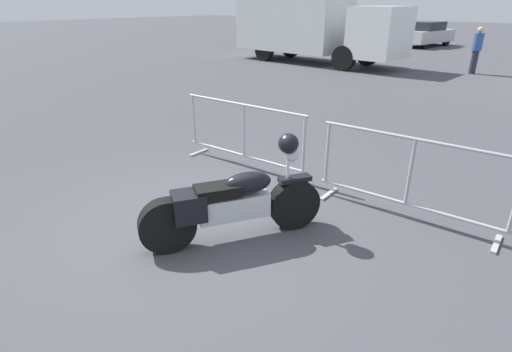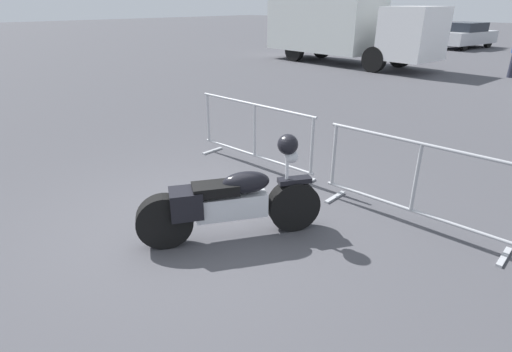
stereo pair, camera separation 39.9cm
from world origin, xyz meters
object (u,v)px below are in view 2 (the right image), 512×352
Objects in this scene: crowd_barrier_near at (254,135)px; box_truck at (340,24)px; motorcycle at (231,202)px; parked_car_silver at (466,35)px; parked_car_blue at (420,32)px; parked_car_black at (374,31)px; crowd_barrier_far at (415,183)px.

box_truck is (-6.00, 11.28, 1.08)m from crowd_barrier_near.
motorcycle is 0.43× the size of parked_car_silver.
motorcycle is 25.22m from parked_car_blue.
crowd_barrier_near is 23.15m from parked_car_blue.
crowd_barrier_near is 12.82m from box_truck.
box_truck is (-7.34, 13.00, 1.18)m from motorcycle.
parked_car_silver is (5.70, 0.43, 0.03)m from parked_car_black.
parked_car_blue is at bearing 114.06° from crowd_barrier_far.
parked_car_silver is (1.71, 10.58, -0.91)m from box_truck.
parked_car_black is 5.71m from parked_car_silver.
crowd_barrier_far is (2.69, 0.00, 0.00)m from crowd_barrier_near.
parked_car_blue reaches higher than crowd_barrier_far.
parked_car_blue is (-9.83, 22.02, 0.18)m from crowd_barrier_far.
parked_car_black is (-3.99, 10.15, -0.93)m from box_truck.
crowd_barrier_far is 22.95m from parked_car_silver.
motorcycle is at bearing -127.98° from crowd_barrier_far.
motorcycle is 0.24× the size of box_truck.
parked_car_silver reaches higher than motorcycle.
motorcycle is at bearing -52.03° from crowd_barrier_near.
crowd_barrier_near is at bearing 68.88° from motorcycle.
parked_car_black reaches higher than crowd_barrier_near.
parked_car_black is at bearing 115.26° from box_truck.
box_truck is 1.83× the size of parked_car_black.
parked_car_black is (-12.68, 21.43, 0.15)m from crowd_barrier_far.
crowd_barrier_far is at bearing -7.08° from motorcycle.
parked_car_silver is at bearing -76.56° from parked_car_black.
parked_car_black is at bearing 56.99° from motorcycle.
box_truck is 10.95m from parked_car_black.
parked_car_black is 2.91m from parked_car_blue.
parked_car_blue is (-7.14, 22.02, 0.18)m from crowd_barrier_near.
box_truck reaches higher than parked_car_blue.
parked_car_silver reaches higher than parked_car_black.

